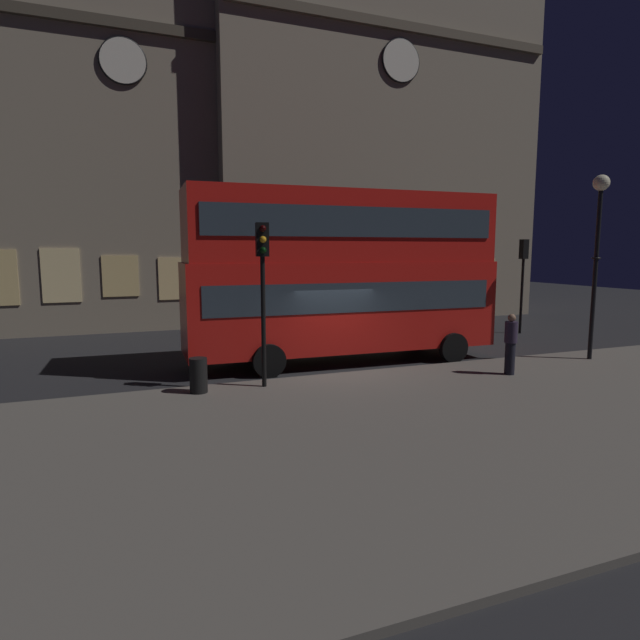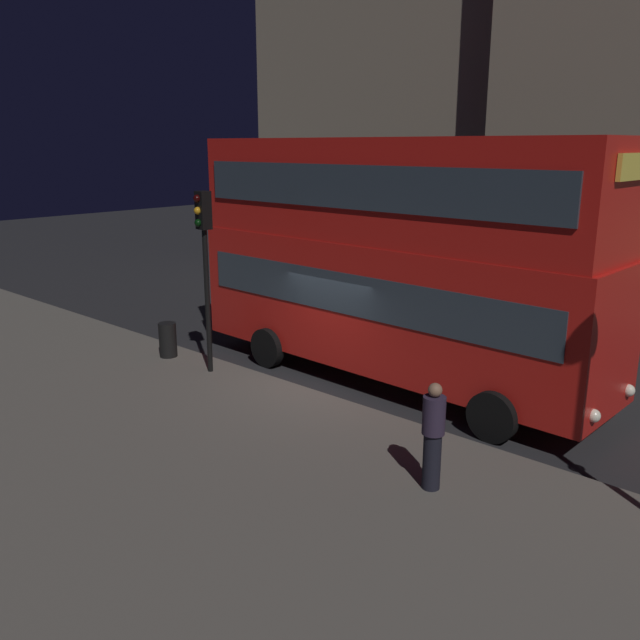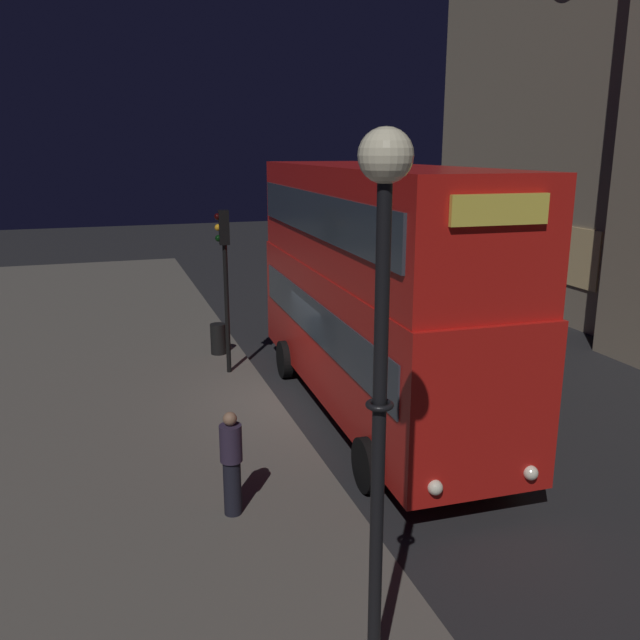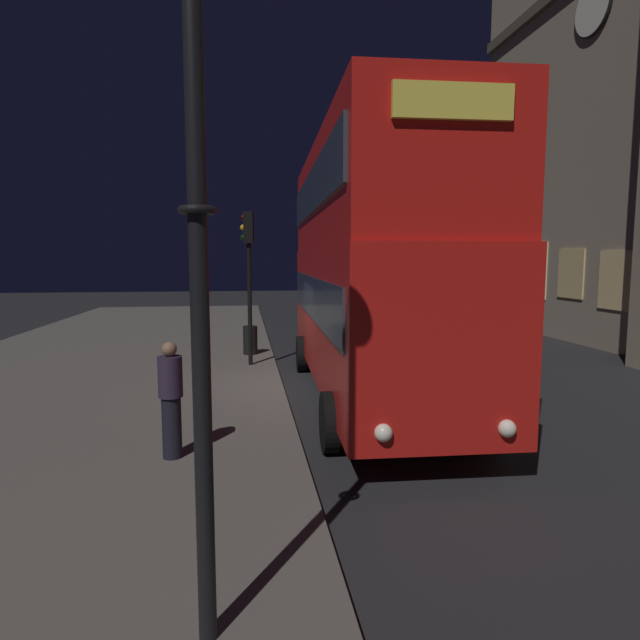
{
  "view_description": "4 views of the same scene",
  "coord_description": "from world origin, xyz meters",
  "px_view_note": "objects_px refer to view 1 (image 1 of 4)",
  "views": [
    {
      "loc": [
        -6.03,
        -14.21,
        3.65
      ],
      "look_at": [
        -0.51,
        -0.01,
        1.63
      ],
      "focal_mm": 29.33,
      "sensor_mm": 36.0,
      "label": 1
    },
    {
      "loc": [
        9.29,
        -10.64,
        5.36
      ],
      "look_at": [
        -0.95,
        0.91,
        1.24
      ],
      "focal_mm": 36.99,
      "sensor_mm": 36.0,
      "label": 2
    },
    {
      "loc": [
        13.89,
        -4.14,
        5.84
      ],
      "look_at": [
        -1.76,
        1.05,
        1.55
      ],
      "focal_mm": 37.0,
      "sensor_mm": 36.0,
      "label": 3
    },
    {
      "loc": [
        12.3,
        -1.38,
        3.07
      ],
      "look_at": [
        -0.57,
        0.47,
        1.58
      ],
      "focal_mm": 29.84,
      "sensor_mm": 36.0,
      "label": 4
    }
  ],
  "objects_px": {
    "litter_bin": "(198,375)",
    "double_decker_bus": "(342,269)",
    "traffic_light_near_kerb": "(263,270)",
    "pedestrian": "(511,343)",
    "traffic_light_far_side": "(523,266)",
    "street_lamp": "(598,226)"
  },
  "relations": [
    {
      "from": "double_decker_bus",
      "to": "traffic_light_far_side",
      "type": "height_order",
      "value": "double_decker_bus"
    },
    {
      "from": "traffic_light_near_kerb",
      "to": "pedestrian",
      "type": "height_order",
      "value": "traffic_light_near_kerb"
    },
    {
      "from": "pedestrian",
      "to": "litter_bin",
      "type": "distance_m",
      "value": 8.74
    },
    {
      "from": "traffic_light_far_side",
      "to": "litter_bin",
      "type": "height_order",
      "value": "traffic_light_far_side"
    },
    {
      "from": "double_decker_bus",
      "to": "litter_bin",
      "type": "xyz_separation_m",
      "value": [
        -5.04,
        -2.6,
        -2.5
      ]
    },
    {
      "from": "pedestrian",
      "to": "litter_bin",
      "type": "height_order",
      "value": "pedestrian"
    },
    {
      "from": "traffic_light_near_kerb",
      "to": "litter_bin",
      "type": "xyz_separation_m",
      "value": [
        -1.69,
        0.03,
        -2.6
      ]
    },
    {
      "from": "traffic_light_near_kerb",
      "to": "double_decker_bus",
      "type": "bearing_deg",
      "value": 45.47
    },
    {
      "from": "traffic_light_far_side",
      "to": "litter_bin",
      "type": "xyz_separation_m",
      "value": [
        -14.89,
        -5.25,
        -2.42
      ]
    },
    {
      "from": "litter_bin",
      "to": "traffic_light_near_kerb",
      "type": "bearing_deg",
      "value": -1.14
    },
    {
      "from": "double_decker_bus",
      "to": "pedestrian",
      "type": "xyz_separation_m",
      "value": [
        3.59,
        -3.86,
        -2.04
      ]
    },
    {
      "from": "traffic_light_near_kerb",
      "to": "pedestrian",
      "type": "relative_size",
      "value": 2.42
    },
    {
      "from": "traffic_light_near_kerb",
      "to": "traffic_light_far_side",
      "type": "xyz_separation_m",
      "value": [
        13.2,
        5.29,
        -0.18
      ]
    },
    {
      "from": "double_decker_bus",
      "to": "traffic_light_near_kerb",
      "type": "distance_m",
      "value": 4.26
    },
    {
      "from": "traffic_light_far_side",
      "to": "street_lamp",
      "type": "relative_size",
      "value": 0.7
    },
    {
      "from": "traffic_light_near_kerb",
      "to": "litter_bin",
      "type": "height_order",
      "value": "traffic_light_near_kerb"
    },
    {
      "from": "double_decker_bus",
      "to": "litter_bin",
      "type": "relative_size",
      "value": 11.71
    },
    {
      "from": "traffic_light_near_kerb",
      "to": "pedestrian",
      "type": "xyz_separation_m",
      "value": [
        6.94,
        -1.23,
        -2.13
      ]
    },
    {
      "from": "traffic_light_far_side",
      "to": "street_lamp",
      "type": "height_order",
      "value": "street_lamp"
    },
    {
      "from": "traffic_light_near_kerb",
      "to": "litter_bin",
      "type": "bearing_deg",
      "value": -173.78
    },
    {
      "from": "litter_bin",
      "to": "double_decker_bus",
      "type": "bearing_deg",
      "value": 27.25
    },
    {
      "from": "pedestrian",
      "to": "traffic_light_far_side",
      "type": "bearing_deg",
      "value": -139.28
    }
  ]
}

